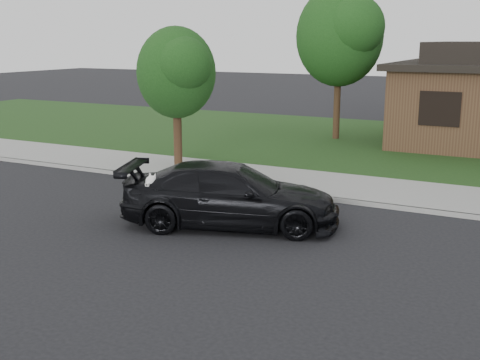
% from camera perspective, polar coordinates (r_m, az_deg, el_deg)
% --- Properties ---
extents(ground, '(120.00, 120.00, 0.00)m').
position_cam_1_polar(ground, '(12.85, 10.15, -6.50)').
color(ground, black).
rests_on(ground, ground).
extents(sidewalk, '(60.00, 3.00, 0.12)m').
position_cam_1_polar(sidewalk, '(17.49, 14.95, -1.23)').
color(sidewalk, gray).
rests_on(sidewalk, ground).
extents(curb, '(60.00, 0.12, 0.12)m').
position_cam_1_polar(curb, '(16.07, 13.81, -2.43)').
color(curb, gray).
rests_on(curb, ground).
extents(lawn, '(60.00, 13.00, 0.13)m').
position_cam_1_polar(lawn, '(25.22, 18.82, 2.88)').
color(lawn, '#193814').
rests_on(lawn, ground).
extents(sedan, '(5.46, 3.59, 1.47)m').
position_cam_1_polar(sedan, '(14.04, -0.94, -1.44)').
color(sedan, black).
rests_on(sedan, ground).
extents(tree_0, '(3.78, 3.60, 6.34)m').
position_cam_1_polar(tree_0, '(25.69, 9.69, 13.47)').
color(tree_0, '#332114').
rests_on(tree_0, ground).
extents(tree_2, '(2.73, 2.60, 4.59)m').
position_cam_1_polar(tree_2, '(19.93, -5.92, 10.22)').
color(tree_2, '#332114').
rests_on(tree_2, ground).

